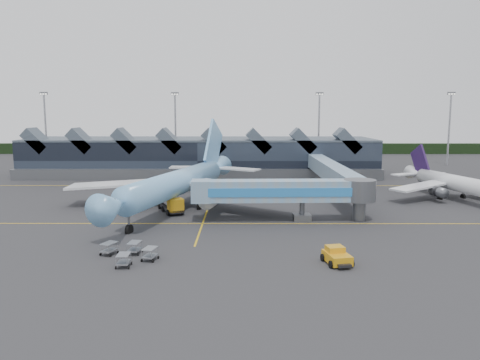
{
  "coord_description": "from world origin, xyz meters",
  "views": [
    {
      "loc": [
        5.75,
        -75.39,
        16.32
      ],
      "look_at": [
        5.5,
        2.43,
        5.0
      ],
      "focal_mm": 35.0,
      "sensor_mm": 36.0,
      "label": 1
    }
  ],
  "objects_px": {
    "regional_jet": "(452,182)",
    "pushback_tug": "(337,256)",
    "main_airliner": "(180,182)",
    "jet_bridge": "(295,192)",
    "fuel_truck": "(170,201)"
  },
  "relations": [
    {
      "from": "regional_jet",
      "to": "pushback_tug",
      "type": "distance_m",
      "value": 48.66
    },
    {
      "from": "jet_bridge",
      "to": "main_airliner",
      "type": "bearing_deg",
      "value": 151.42
    },
    {
      "from": "regional_jet",
      "to": "jet_bridge",
      "type": "relative_size",
      "value": 1.03
    },
    {
      "from": "fuel_truck",
      "to": "pushback_tug",
      "type": "height_order",
      "value": "fuel_truck"
    },
    {
      "from": "pushback_tug",
      "to": "main_airliner",
      "type": "bearing_deg",
      "value": 113.82
    },
    {
      "from": "main_airliner",
      "to": "pushback_tug",
      "type": "height_order",
      "value": "main_airliner"
    },
    {
      "from": "fuel_truck",
      "to": "regional_jet",
      "type": "bearing_deg",
      "value": -11.19
    },
    {
      "from": "fuel_truck",
      "to": "main_airliner",
      "type": "bearing_deg",
      "value": 39.66
    },
    {
      "from": "regional_jet",
      "to": "jet_bridge",
      "type": "bearing_deg",
      "value": -163.53
    },
    {
      "from": "jet_bridge",
      "to": "fuel_truck",
      "type": "distance_m",
      "value": 21.12
    },
    {
      "from": "main_airliner",
      "to": "pushback_tug",
      "type": "xyz_separation_m",
      "value": [
        20.85,
        -29.79,
        -3.7
      ]
    },
    {
      "from": "main_airliner",
      "to": "fuel_truck",
      "type": "height_order",
      "value": "main_airliner"
    },
    {
      "from": "jet_bridge",
      "to": "pushback_tug",
      "type": "bearing_deg",
      "value": -85.2
    },
    {
      "from": "regional_jet",
      "to": "pushback_tug",
      "type": "height_order",
      "value": "regional_jet"
    },
    {
      "from": "regional_jet",
      "to": "jet_bridge",
      "type": "xyz_separation_m",
      "value": [
        -31.9,
        -18.15,
        1.25
      ]
    }
  ]
}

